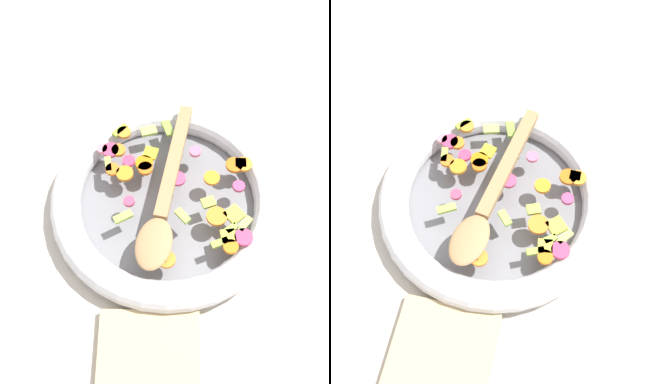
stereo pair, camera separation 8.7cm
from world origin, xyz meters
The scene contains 5 objects.
ground_plane centered at (0.00, 0.00, 0.00)m, with size 4.00×4.00×0.00m, color beige.
skillet centered at (0.00, 0.00, 0.02)m, with size 0.39×0.39×0.05m.
chopped_vegetables centered at (0.01, -0.02, 0.05)m, with size 0.28×0.27×0.01m.
wooden_spoon centered at (-0.02, 0.00, 0.06)m, with size 0.31×0.10×0.01m.
cutting_board centered at (-0.30, 0.02, 0.01)m, with size 0.22×0.15×0.02m.
Camera 2 is at (-0.43, -0.09, 0.81)m, focal length 50.00 mm.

